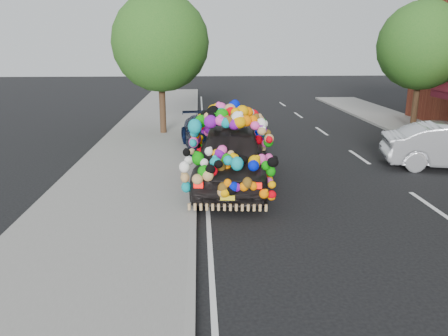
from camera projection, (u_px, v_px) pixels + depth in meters
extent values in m
plane|color=black|center=(288.00, 208.00, 10.82)|extent=(100.00, 100.00, 0.00)
cube|color=gray|center=(113.00, 210.00, 10.57)|extent=(4.00, 60.00, 0.12)
cube|color=gray|center=(193.00, 208.00, 10.67)|extent=(0.15, 60.00, 0.13)
cylinder|color=#332114|center=(162.00, 105.00, 19.38)|extent=(0.28, 0.28, 2.73)
sphere|color=#155018|center=(160.00, 42.00, 18.66)|extent=(4.20, 4.20, 4.20)
cylinder|color=#332114|center=(415.00, 103.00, 20.52)|extent=(0.28, 0.28, 2.64)
sphere|color=#155018|center=(422.00, 46.00, 19.82)|extent=(4.00, 4.00, 4.00)
imported|color=black|center=(230.00, 156.00, 12.44)|extent=(2.46, 5.12, 1.69)
cube|color=red|center=(198.00, 185.00, 10.08)|extent=(0.22, 0.08, 0.14)
cube|color=red|center=(257.00, 186.00, 10.03)|extent=(0.22, 0.08, 0.14)
cube|color=yellow|center=(228.00, 198.00, 10.13)|extent=(0.34, 0.07, 0.12)
imported|color=black|center=(209.00, 135.00, 16.49)|extent=(2.47, 4.74, 1.31)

